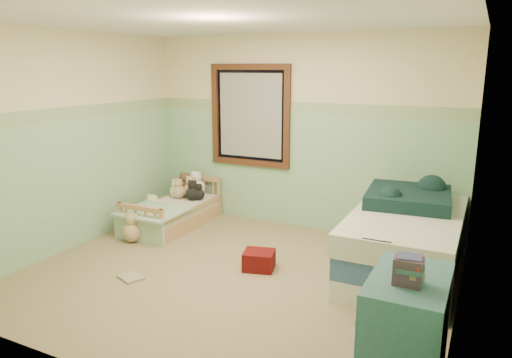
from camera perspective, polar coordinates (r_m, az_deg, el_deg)
The scene contains 31 objects.
floor at distance 4.98m, azimuth -2.80°, elevation -11.66°, with size 4.20×3.60×0.02m, color brown.
ceiling at distance 4.53m, azimuth -3.18°, elevation 18.62°, with size 4.20×3.60×0.02m, color white.
wall_back at distance 6.20m, azimuth 5.23°, elevation 5.47°, with size 4.20×0.04×2.50m, color beige.
wall_front at distance 3.19m, azimuth -19.04°, elevation -2.70°, with size 4.20×0.04×2.50m, color beige.
wall_left at distance 5.90m, azimuth -21.12°, elevation 4.23°, with size 0.04×3.60×2.50m, color beige.
wall_right at distance 4.02m, azimuth 24.12°, elevation 0.08°, with size 0.04×3.60×2.50m, color beige.
wainscot_mint at distance 6.27m, azimuth 5.08°, elevation 0.93°, with size 4.20×0.01×1.50m, color #89AD92.
border_strip at distance 6.15m, azimuth 5.24°, elevation 8.46°, with size 4.20×0.01×0.15m, color #437D52.
window_frame at distance 6.43m, azimuth -0.74°, elevation 7.60°, with size 1.16×0.06×1.36m, color #371A0F.
window_blinds at distance 6.43m, azimuth -0.70°, elevation 7.60°, with size 0.92×0.01×1.12m, color #B3B4AB.
toddler_bed_frame at distance 6.53m, azimuth -9.85°, elevation -4.74°, with size 0.69×1.39×0.18m, color #A97347.
toddler_mattress at distance 6.48m, azimuth -9.90°, elevation -3.49°, with size 0.63×1.33×0.12m, color beige.
patchwork_quilt at distance 6.14m, azimuth -12.30°, elevation -3.84°, with size 0.75×0.69×0.03m, color #5DA0BF.
plush_bed_brown at distance 6.91m, azimuth -8.53°, elevation -0.94°, with size 0.21×0.21×0.21m, color brown.
plush_bed_white at distance 6.80m, azimuth -7.14°, elevation -1.02°, with size 0.24×0.24×0.24m, color white.
plush_bed_tan at distance 6.72m, azimuth -9.24°, elevation -1.51°, with size 0.19×0.19×0.19m, color tan.
plush_bed_dark at distance 6.59m, azimuth -7.61°, elevation -1.72°, with size 0.19×0.19×0.19m, color black.
plush_floor_cream at distance 6.73m, azimuth -12.27°, elevation -3.93°, with size 0.26×0.26×0.26m, color #F5E6C3.
plush_floor_tan at distance 6.03m, azimuth -14.57°, elevation -6.17°, with size 0.25×0.25×0.25m, color tan.
twin_bed_frame at distance 5.25m, azimuth 17.36°, elevation -9.47°, with size 1.00×1.99×0.22m, color silver.
twin_boxspring at distance 5.17m, azimuth 17.53°, elevation -7.22°, with size 1.00×1.99×0.22m, color navy.
twin_mattress at distance 5.10m, azimuth 17.70°, elevation -4.90°, with size 1.04×2.03×0.22m, color silver.
teal_blanket at distance 5.35m, azimuth 17.82°, elevation -2.08°, with size 0.85×0.90×0.14m, color black.
dresser at distance 3.43m, azimuth 17.48°, elevation -17.09°, with size 0.48×0.77×0.77m, color #385E68.
book_stack at distance 3.13m, azimuth 17.79°, elevation -10.47°, with size 0.17×0.13×0.17m, color brown.
red_pillow at distance 5.09m, azimuth 0.36°, elevation -9.72°, with size 0.32×0.28×0.20m, color maroon.
floor_book at distance 5.07m, azimuth -14.78°, elevation -11.33°, with size 0.25×0.19×0.02m, color orange.
extra_plush_0 at distance 6.74m, azimuth -7.79°, elevation -1.45°, with size 0.18×0.18×0.18m, color black.
extra_plush_1 at distance 6.59m, azimuth -6.87°, elevation -1.85°, with size 0.16×0.16×0.16m, color black.
extra_plush_2 at distance 6.75m, azimuth -9.56°, elevation -1.49°, with size 0.17×0.17×0.17m, color #F5E6C3.
extra_plush_3 at distance 6.72m, azimuth -7.82°, elevation -1.35°, with size 0.21×0.21×0.21m, color tan.
Camera 1 is at (2.22, -3.93, 2.09)m, focal length 33.36 mm.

